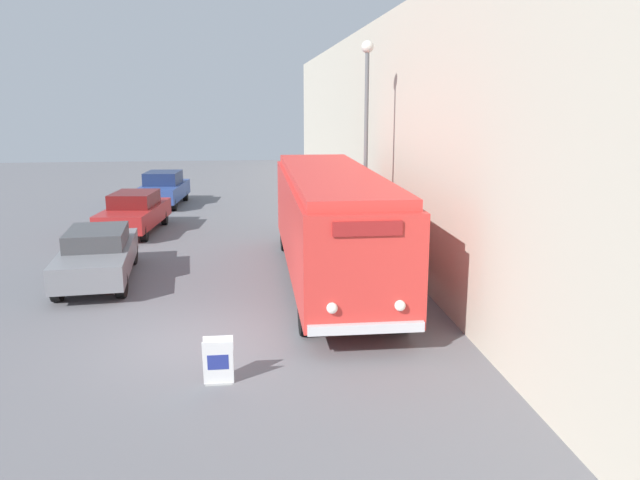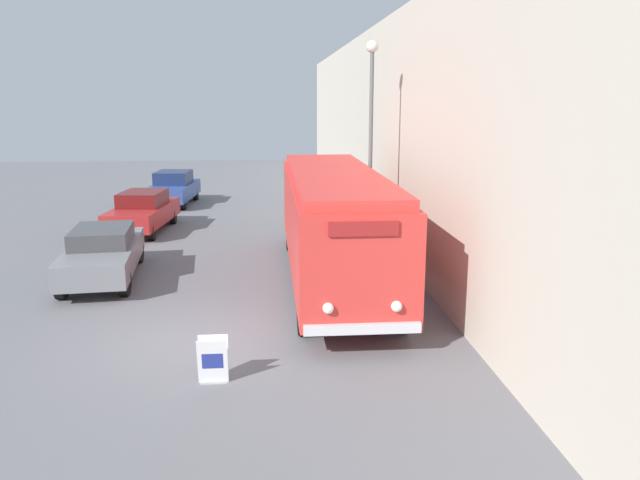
% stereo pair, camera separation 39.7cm
% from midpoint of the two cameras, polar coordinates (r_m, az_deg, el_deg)
% --- Properties ---
extents(ground_plane, '(80.00, 80.00, 0.00)m').
position_cam_midpoint_polar(ground_plane, '(13.44, -11.15, -9.21)').
color(ground_plane, slate).
extents(building_wall_right, '(0.30, 60.00, 7.72)m').
position_cam_midpoint_polar(building_wall_right, '(22.91, 4.97, 9.92)').
color(building_wall_right, beige).
rests_on(building_wall_right, ground_plane).
extents(vintage_bus, '(2.42, 10.70, 3.09)m').
position_cam_midpoint_polar(vintage_bus, '(17.00, 0.35, 1.89)').
color(vintage_bus, black).
rests_on(vintage_bus, ground_plane).
extents(sign_board, '(0.53, 0.32, 0.85)m').
position_cam_midpoint_polar(sign_board, '(11.45, -10.28, -10.93)').
color(sign_board, gray).
rests_on(sign_board, ground_plane).
extents(streetlamp, '(0.36, 0.36, 6.64)m').
position_cam_midpoint_polar(streetlamp, '(18.92, 3.64, 10.65)').
color(streetlamp, '#595E60').
rests_on(streetlamp, ground_plane).
extents(parked_car_near, '(2.24, 4.95, 1.46)m').
position_cam_midpoint_polar(parked_car_near, '(18.47, -20.25, -1.23)').
color(parked_car_near, black).
rests_on(parked_car_near, ground_plane).
extents(parked_car_mid, '(2.23, 4.63, 1.53)m').
position_cam_midpoint_polar(parked_car_mid, '(24.76, -17.05, 2.45)').
color(parked_car_mid, black).
rests_on(parked_car_mid, ground_plane).
extents(parked_car_far, '(2.16, 4.35, 1.60)m').
position_cam_midpoint_polar(parked_car_far, '(30.78, -14.50, 4.57)').
color(parked_car_far, black).
rests_on(parked_car_far, ground_plane).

